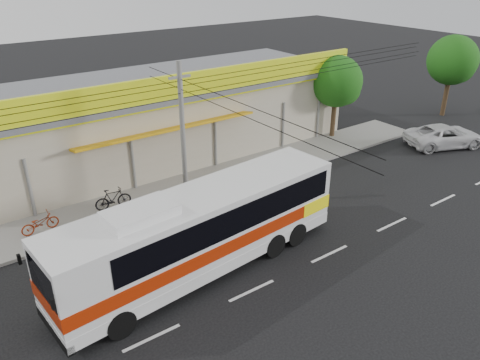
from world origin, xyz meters
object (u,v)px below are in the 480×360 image
at_px(coach_bus, 206,225).
at_px(motorbike_red, 40,223).
at_px(tree_far, 454,62).
at_px(motorbike_dark, 113,199).
at_px(utility_pole, 180,89).
at_px(tree_near, 338,83).
at_px(white_car, 445,136).

height_order(coach_bus, motorbike_red, coach_bus).
bearing_deg(tree_far, coach_bus, -166.66).
height_order(motorbike_dark, utility_pole, utility_pole).
height_order(utility_pole, tree_far, utility_pole).
xyz_separation_m(tree_near, tree_far, (10.48, -1.48, 0.35)).
relative_size(white_car, tree_near, 0.92).
xyz_separation_m(coach_bus, motorbike_red, (-4.59, 6.32, -1.36)).
distance_m(coach_bus, white_car, 19.39).
bearing_deg(white_car, coach_bus, 119.18).
xyz_separation_m(motorbike_red, motorbike_dark, (3.39, 0.12, 0.09)).
bearing_deg(tree_far, tree_near, 171.98).
distance_m(coach_bus, motorbike_red, 7.93).
distance_m(motorbike_red, utility_pole, 8.44).
bearing_deg(tree_far, motorbike_dark, 178.96).
bearing_deg(motorbike_dark, tree_near, -79.32).
xyz_separation_m(white_car, utility_pole, (-17.32, 2.75, 5.08)).
height_order(motorbike_dark, tree_far, tree_far).
relative_size(motorbike_red, motorbike_dark, 0.94).
relative_size(coach_bus, utility_pole, 0.35).
bearing_deg(motorbike_dark, coach_bus, -162.33).
bearing_deg(motorbike_red, tree_near, -91.66).
bearing_deg(coach_bus, utility_pole, 63.74).
distance_m(motorbike_dark, white_car, 20.86).
height_order(motorbike_dark, white_car, white_car).
bearing_deg(coach_bus, motorbike_red, 120.84).
relative_size(motorbike_red, white_car, 0.32).
relative_size(coach_bus, motorbike_red, 7.38).
bearing_deg(white_car, tree_near, 63.62).
bearing_deg(utility_pole, tree_far, 2.52).
distance_m(motorbike_dark, tree_far, 26.57).
relative_size(motorbike_dark, utility_pole, 0.05).
distance_m(motorbike_dark, tree_near, 16.19).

